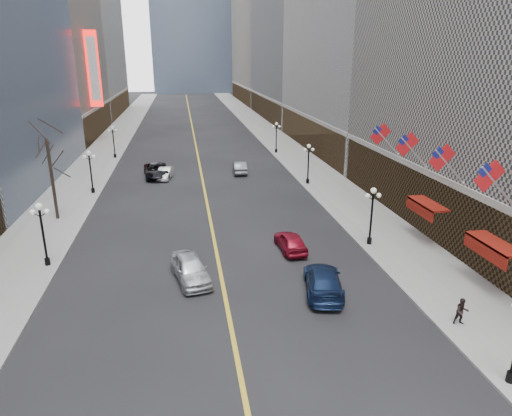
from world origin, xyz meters
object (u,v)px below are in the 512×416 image
object	(u,v)px
streetlamp_east_2	(308,160)
car_sb_mid	(290,241)
streetlamp_west_2	(90,167)
streetlamp_west_1	(42,228)
streetlamp_east_3	(276,134)
streetlamp_east_1	(372,210)
streetlamp_west_3	(113,138)
car_nb_near	(190,269)
car_nb_far	(156,171)
car_sb_near	(323,281)
car_sb_far	(240,167)
car_nb_mid	(165,173)

from	to	relation	value
streetlamp_east_2	car_sb_mid	bearing A→B (deg)	-109.23
streetlamp_east_2	streetlamp_west_2	bearing A→B (deg)	180.00
streetlamp_west_1	car_sb_mid	size ratio (longest dim) A/B	1.06
streetlamp_east_3	streetlamp_west_1	xyz separation A→B (m)	(-23.60, -36.00, 0.00)
streetlamp_east_1	streetlamp_east_2	size ratio (longest dim) A/B	1.00
streetlamp_east_3	streetlamp_west_3	xyz separation A→B (m)	(-23.60, 0.00, 0.00)
car_nb_near	car_nb_far	distance (m)	27.90
streetlamp_west_1	car_sb_near	bearing A→B (deg)	-20.17
streetlamp_east_2	car_sb_mid	distance (m)	19.11
streetlamp_east_1	streetlamp_west_1	xyz separation A→B (m)	(-23.60, 0.00, 0.00)
streetlamp_east_3	car_sb_far	distance (m)	13.55
streetlamp_west_1	car_nb_far	bearing A→B (deg)	75.15
streetlamp_east_3	car_sb_mid	xyz separation A→B (m)	(-6.25, -35.92, -2.17)
streetlamp_east_2	car_nb_mid	bearing A→B (deg)	162.06
streetlamp_west_1	car_sb_far	bearing A→B (deg)	56.02
car_nb_near	streetlamp_east_1	bearing A→B (deg)	1.97
streetlamp_west_1	car_sb_far	xyz separation A→B (m)	(16.59, 24.61, -2.16)
streetlamp_west_2	car_sb_near	world-z (taller)	streetlamp_west_2
car_sb_far	streetlamp_west_3	bearing A→B (deg)	-32.00
car_nb_mid	car_nb_far	size ratio (longest dim) A/B	0.69
car_sb_near	streetlamp_east_1	bearing A→B (deg)	-119.70
car_nb_far	car_sb_mid	world-z (taller)	car_nb_far
streetlamp_east_1	streetlamp_west_2	world-z (taller)	same
streetlamp_west_2	streetlamp_east_1	bearing A→B (deg)	-37.33
streetlamp_west_1	streetlamp_east_3	bearing A→B (deg)	56.75
car_nb_near	car_sb_far	world-z (taller)	car_nb_near
car_sb_far	streetlamp_west_1	bearing A→B (deg)	58.48
streetlamp_east_2	streetlamp_east_1	bearing A→B (deg)	-90.00
streetlamp_east_1	car_sb_far	distance (m)	25.68
streetlamp_west_3	car_sb_near	size ratio (longest dim) A/B	0.84
streetlamp_west_2	car_sb_far	xyz separation A→B (m)	(16.59, 6.61, -2.16)
streetlamp_east_3	car_sb_near	distance (m)	43.00
car_nb_mid	car_sb_far	size ratio (longest dim) A/B	0.91
car_nb_near	car_sb_mid	bearing A→B (deg)	13.38
streetlamp_west_1	car_nb_mid	world-z (taller)	streetlamp_west_1
car_sb_near	car_nb_near	bearing A→B (deg)	-8.51
streetlamp_east_2	car_nb_mid	size ratio (longest dim) A/B	1.10
streetlamp_west_1	car_nb_mid	distance (m)	24.50
car_nb_mid	car_sb_far	world-z (taller)	car_sb_far
streetlamp_east_3	car_sb_near	world-z (taller)	streetlamp_east_3
car_sb_near	car_sb_far	bearing A→B (deg)	-76.18
car_nb_near	car_sb_far	distance (m)	29.04
streetlamp_east_3	streetlamp_west_3	bearing A→B (deg)	180.00
car_nb_far	streetlamp_east_3	bearing A→B (deg)	27.77
streetlamp_east_3	streetlamp_west_3	distance (m)	23.60
car_nb_mid	car_nb_near	bearing A→B (deg)	-75.23
car_sb_near	streetlamp_west_2	bearing A→B (deg)	-42.48
streetlamp_west_1	car_sb_mid	distance (m)	17.48
streetlamp_east_3	car_nb_far	world-z (taller)	streetlamp_east_3
streetlamp_west_1	car_sb_mid	bearing A→B (deg)	0.25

